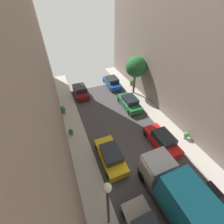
# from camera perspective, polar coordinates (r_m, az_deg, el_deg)

# --- Properties ---
(ground) EXTENTS (32.00, 32.00, 0.00)m
(ground) POSITION_cam_1_polar(r_m,az_deg,el_deg) (14.16, 14.33, -21.63)
(ground) COLOR #423F42
(sidewalk_left) EXTENTS (2.00, 44.00, 0.15)m
(sidewalk_left) POSITION_cam_1_polar(r_m,az_deg,el_deg) (13.00, -6.92, -29.37)
(sidewalk_left) COLOR #B7B2A8
(sidewalk_left) RESTS_ON ground
(sidewalk_right) EXTENTS (2.00, 44.00, 0.15)m
(sidewalk_right) POSITION_cam_1_polar(r_m,az_deg,el_deg) (16.70, 29.08, -13.69)
(sidewalk_right) COLOR #B7B2A8
(sidewalk_right) RESTS_ON ground
(parked_car_left_3) EXTENTS (1.78, 4.20, 1.57)m
(parked_car_left_3) POSITION_cam_1_polar(r_m,az_deg,el_deg) (13.74, -0.51, -16.75)
(parked_car_left_3) COLOR gold
(parked_car_left_3) RESTS_ON ground
(parked_car_left_4) EXTENTS (1.78, 4.20, 1.57)m
(parked_car_left_4) POSITION_cam_1_polar(r_m,az_deg,el_deg) (22.51, -12.22, 8.06)
(parked_car_left_4) COLOR maroon
(parked_car_left_4) RESTS_ON ground
(parked_car_right_2) EXTENTS (1.78, 4.20, 1.57)m
(parked_car_right_2) POSITION_cam_1_polar(r_m,az_deg,el_deg) (15.62, 18.95, -10.43)
(parked_car_right_2) COLOR red
(parked_car_right_2) RESTS_ON ground
(parked_car_right_3) EXTENTS (1.78, 4.20, 1.57)m
(parked_car_right_3) POSITION_cam_1_polar(r_m,az_deg,el_deg) (19.69, 6.83, 3.72)
(parked_car_right_3) COLOR #1E6638
(parked_car_right_3) RESTS_ON ground
(parked_car_right_4) EXTENTS (1.78, 4.20, 1.57)m
(parked_car_right_4) POSITION_cam_1_polar(r_m,az_deg,el_deg) (24.38, 0.01, 11.56)
(parked_car_right_4) COLOR #194799
(parked_car_right_4) RESTS_ON ground
(delivery_truck) EXTENTS (2.26, 6.60, 3.38)m
(delivery_truck) POSITION_cam_1_polar(r_m,az_deg,el_deg) (11.84, 25.43, -28.75)
(delivery_truck) COLOR #4C4C51
(delivery_truck) RESTS_ON ground
(street_tree_1) EXTENTS (2.82, 2.82, 5.51)m
(street_tree_1) POSITION_cam_1_polar(r_m,az_deg,el_deg) (21.12, 9.34, 16.96)
(street_tree_1) COLOR brown
(street_tree_1) RESTS_ON sidewalk_right
(potted_plant_0) EXTENTS (0.70, 0.70, 0.97)m
(potted_plant_0) POSITION_cam_1_polar(r_m,az_deg,el_deg) (19.41, -18.70, 0.86)
(potted_plant_0) COLOR brown
(potted_plant_0) RESTS_ON sidewalk_left
(potted_plant_1) EXTENTS (0.46, 0.46, 0.72)m
(potted_plant_1) POSITION_cam_1_polar(r_m,az_deg,el_deg) (16.42, -15.76, -7.43)
(potted_plant_1) COLOR brown
(potted_plant_1) RESTS_ON sidewalk_left
(potted_plant_2) EXTENTS (0.54, 0.54, 0.84)m
(potted_plant_2) POSITION_cam_1_polar(r_m,az_deg,el_deg) (17.21, 26.97, -8.07)
(potted_plant_2) COLOR #B2A899
(potted_plant_2) RESTS_ON sidewalk_right
(potted_plant_5) EXTENTS (0.67, 0.67, 0.94)m
(potted_plant_5) POSITION_cam_1_polar(r_m,az_deg,el_deg) (24.67, 7.63, 11.43)
(potted_plant_5) COLOR brown
(potted_plant_5) RESTS_ON sidewalk_right
(lamp_post) EXTENTS (0.44, 0.44, 5.42)m
(lamp_post) POSITION_cam_1_polar(r_m,az_deg,el_deg) (8.90, -1.64, -31.59)
(lamp_post) COLOR #333338
(lamp_post) RESTS_ON sidewalk_left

